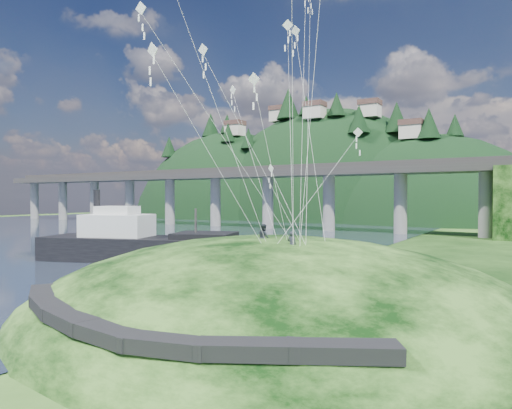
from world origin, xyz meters
The scene contains 10 objects.
ground centered at (0.00, 0.00, 0.00)m, with size 320.00×320.00×0.00m, color black.
water centered at (-72.00, 30.00, 0.01)m, with size 240.00×240.00×0.00m, color #2C3952.
grass_hill centered at (8.00, 2.00, -1.50)m, with size 36.00×32.00×13.00m.
footpath centered at (7.46, -9.74, 2.08)m, with size 22.29×5.84×0.83m.
bridge centered at (-26.46, 70.07, 9.70)m, with size 160.00×11.00×15.00m.
far_ridge centered at (-43.58, 122.17, -7.44)m, with size 153.00×70.00×94.50m.
work_barge centered at (-17.44, 14.67, 2.12)m, with size 24.98×13.90×8.45m.
wooden_dock centered at (-3.54, 4.07, 0.47)m, with size 14.98×5.09×1.06m.
kite_flyers centered at (8.14, 0.89, 5.81)m, with size 3.66×2.38×1.87m.
kite_swarm centered at (6.00, 3.00, 18.78)m, with size 13.86×16.91×16.84m.
Camera 1 is at (22.31, -23.78, 7.61)m, focal length 32.00 mm.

